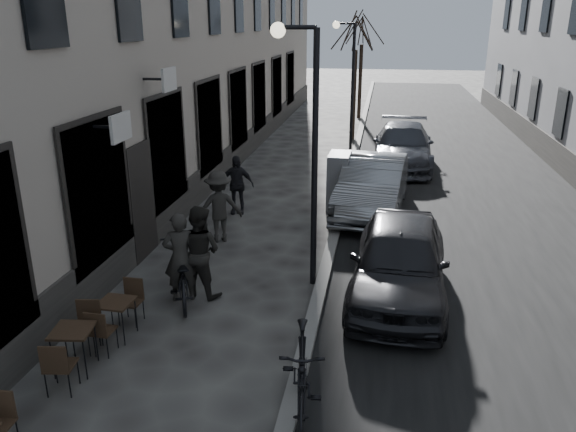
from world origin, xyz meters
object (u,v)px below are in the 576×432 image
(streetlamp_near, at_px, (306,130))
(car_mid, at_px, (373,185))
(tree_far, at_px, (362,29))
(pedestrian_mid, at_px, (219,207))
(bistro_set_b, at_px, (74,345))
(bistro_set_c, at_px, (117,315))
(tree_near, at_px, (356,31))
(utility_cabinet, at_px, (339,181))
(car_near, at_px, (399,260))
(streetlamp_far, at_px, (349,74))
(car_far, at_px, (403,146))
(pedestrian_near, at_px, (200,251))
(pedestrian_far, at_px, (236,185))
(bicycle, at_px, (181,273))
(moped, at_px, (302,373))

(streetlamp_near, height_order, car_mid, streetlamp_near)
(tree_far, distance_m, pedestrian_mid, 19.56)
(bistro_set_b, height_order, bistro_set_c, bistro_set_b)
(tree_near, distance_m, utility_cabinet, 10.71)
(utility_cabinet, relative_size, car_mid, 0.34)
(bistro_set_b, relative_size, car_near, 0.33)
(streetlamp_far, xyz_separation_m, car_far, (2.18, -1.72, -2.40))
(bistro_set_b, height_order, car_far, car_far)
(pedestrian_near, bearing_deg, car_near, -155.06)
(tree_far, bearing_deg, bistro_set_c, -97.03)
(utility_cabinet, xyz_separation_m, pedestrian_far, (-2.75, -0.94, 0.03))
(pedestrian_far, relative_size, car_mid, 0.35)
(streetlamp_near, height_order, pedestrian_near, streetlamp_near)
(car_mid, bearing_deg, bicycle, -114.53)
(bistro_set_c, bearing_deg, car_near, 28.77)
(pedestrian_near, xyz_separation_m, car_near, (3.81, 0.58, -0.16))
(car_near, xyz_separation_m, car_far, (0.30, 10.54, 0.00))
(utility_cabinet, distance_m, car_near, 5.52)
(tree_near, xyz_separation_m, moped, (0.45, -19.00, -4.06))
(bistro_set_c, distance_m, car_near, 5.28)
(utility_cabinet, bearing_deg, bistro_set_b, -109.03)
(car_far, bearing_deg, bistro_set_b, -108.85)
(tree_near, bearing_deg, bistro_set_b, -99.50)
(pedestrian_far, bearing_deg, streetlamp_near, -63.67)
(pedestrian_near, bearing_deg, pedestrian_mid, -64.82)
(tree_far, height_order, utility_cabinet, tree_far)
(pedestrian_near, distance_m, car_mid, 6.48)
(pedestrian_mid, bearing_deg, bistro_set_b, 58.75)
(utility_cabinet, height_order, car_near, utility_cabinet)
(tree_far, distance_m, car_mid, 16.69)
(streetlamp_near, relative_size, pedestrian_far, 3.10)
(bistro_set_b, xyz_separation_m, pedestrian_near, (1.11, 2.78, 0.48))
(utility_cabinet, bearing_deg, moped, -86.43)
(pedestrian_near, height_order, pedestrian_far, pedestrian_near)
(pedestrian_near, relative_size, moped, 0.90)
(utility_cabinet, height_order, car_far, utility_cabinet)
(bistro_set_b, height_order, bicycle, bicycle)
(utility_cabinet, distance_m, car_far, 5.60)
(streetlamp_far, relative_size, pedestrian_mid, 2.91)
(streetlamp_far, xyz_separation_m, pedestrian_far, (-2.48, -7.93, -2.34))
(bicycle, relative_size, pedestrian_near, 1.13)
(streetlamp_near, height_order, bicycle, streetlamp_near)
(bistro_set_b, height_order, moped, moped)
(pedestrian_mid, xyz_separation_m, pedestrian_far, (-0.11, 2.10, -0.05))
(car_mid, relative_size, moped, 2.33)
(bistro_set_c, bearing_deg, moped, -20.13)
(pedestrian_far, bearing_deg, streetlamp_far, 67.54)
(streetlamp_far, xyz_separation_m, car_near, (1.88, -12.27, -2.40))
(car_far, bearing_deg, tree_near, 115.82)
(bistro_set_c, relative_size, pedestrian_mid, 0.78)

